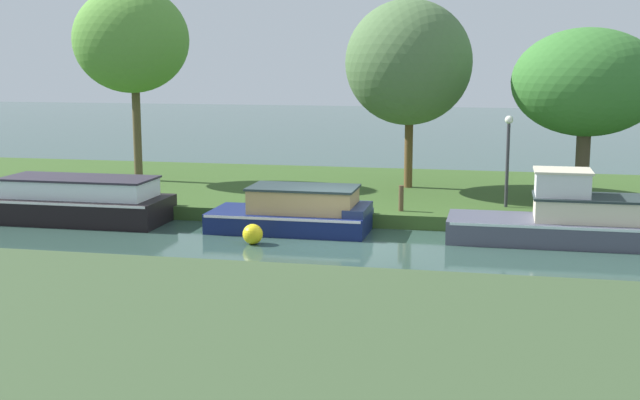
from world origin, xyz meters
name	(u,v)px	position (x,y,z in m)	size (l,w,h in m)	color
ground_plane	(339,242)	(0.00, 0.00, 0.00)	(120.00, 120.00, 0.00)	#2F4A41
riverbank_far	(377,193)	(0.00, 7.00, 0.20)	(72.00, 10.00, 0.40)	#345221
riverbank_near	(233,351)	(0.00, -9.00, 0.20)	(72.00, 10.00, 0.40)	#384D2D
navy_narrowboat	(296,212)	(-1.43, 1.20, 0.53)	(4.42, 2.07, 1.27)	#121D51
black_cruiser	(70,202)	(-8.31, 1.20, 0.58)	(6.09, 2.24, 1.32)	black
willow_tree_left	(131,40)	(-8.66, 6.62, 5.36)	(4.16, 3.30, 6.82)	brown
willow_tree_centre	(409,63)	(1.04, 6.75, 4.61)	(4.15, 4.65, 6.27)	brown
willow_tree_right	(587,83)	(6.58, 5.70, 4.02)	(4.53, 4.04, 5.28)	brown
lamp_post	(508,149)	(4.29, 4.03, 2.12)	(0.24, 0.24, 2.71)	#333338
mooring_post_near	(401,198)	(1.32, 2.71, 0.77)	(0.14, 0.14, 0.75)	#503E28
channel_buoy	(253,234)	(-2.14, -0.67, 0.27)	(0.53, 0.53, 0.53)	yellow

